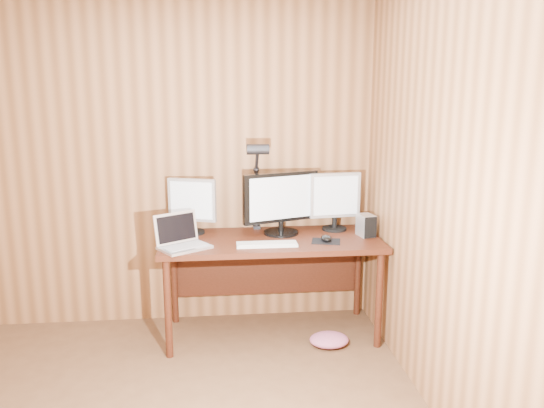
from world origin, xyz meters
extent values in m
plane|color=#945D35|center=(0.00, 2.00, 1.25)|extent=(4.00, 0.00, 4.00)
plane|color=#945D35|center=(1.75, 0.00, 1.25)|extent=(0.00, 4.00, 4.00)
cube|color=#3D190C|center=(0.93, 1.63, 0.73)|extent=(1.60, 0.70, 0.04)
cube|color=#3D190C|center=(0.93, 1.95, 0.45)|extent=(1.48, 0.02, 0.51)
cylinder|color=#3D190C|center=(0.19, 1.34, 0.35)|extent=(0.05, 0.05, 0.71)
cylinder|color=#3D190C|center=(0.19, 1.92, 0.35)|extent=(0.05, 0.05, 0.71)
cylinder|color=#3D190C|center=(1.67, 1.34, 0.35)|extent=(0.05, 0.05, 0.71)
cylinder|color=#3D190C|center=(1.67, 1.92, 0.35)|extent=(0.05, 0.05, 0.71)
cylinder|color=black|center=(1.02, 1.76, 0.76)|extent=(0.26, 0.26, 0.02)
cylinder|color=black|center=(1.02, 1.76, 0.81)|extent=(0.04, 0.04, 0.08)
cube|color=black|center=(1.02, 1.76, 1.03)|extent=(0.58, 0.24, 0.37)
cube|color=silver|center=(1.02, 1.73, 1.03)|extent=(0.50, 0.18, 0.32)
cylinder|color=black|center=(0.35, 1.84, 0.76)|extent=(0.18, 0.18, 0.02)
cylinder|color=black|center=(0.35, 1.84, 0.81)|extent=(0.04, 0.04, 0.08)
cube|color=#B4B4B9|center=(0.35, 1.84, 1.01)|extent=(0.36, 0.15, 0.32)
cube|color=silver|center=(0.35, 1.82, 1.01)|extent=(0.31, 0.11, 0.28)
cylinder|color=black|center=(1.44, 1.83, 0.76)|extent=(0.19, 0.19, 0.02)
cylinder|color=black|center=(1.44, 1.83, 0.81)|extent=(0.04, 0.04, 0.08)
cube|color=#B4B4B9|center=(1.44, 1.83, 1.03)|extent=(0.40, 0.08, 0.34)
cube|color=silver|center=(1.45, 1.81, 1.03)|extent=(0.35, 0.04, 0.30)
cube|color=silver|center=(0.31, 1.43, 0.76)|extent=(0.40, 0.37, 0.02)
cube|color=silver|center=(0.25, 1.53, 0.88)|extent=(0.30, 0.22, 0.22)
cube|color=black|center=(0.25, 1.53, 0.88)|extent=(0.26, 0.19, 0.18)
cube|color=#B2B2B7|center=(0.31, 1.43, 0.77)|extent=(0.31, 0.27, 0.00)
cube|color=white|center=(0.88, 1.45, 0.76)|extent=(0.43, 0.13, 0.02)
cube|color=white|center=(0.88, 1.45, 0.77)|extent=(0.40, 0.11, 0.00)
cube|color=black|center=(1.31, 1.51, 0.75)|extent=(0.23, 0.21, 0.00)
ellipsoid|color=black|center=(1.31, 1.51, 0.77)|extent=(0.11, 0.14, 0.04)
cube|color=silver|center=(1.64, 1.63, 0.83)|extent=(0.13, 0.16, 0.16)
cube|color=black|center=(1.65, 1.56, 0.83)|extent=(0.10, 0.03, 0.16)
cube|color=silver|center=(0.96, 1.44, 0.76)|extent=(0.05, 0.09, 0.01)
cube|color=black|center=(0.96, 1.44, 0.76)|extent=(0.04, 0.06, 0.00)
cylinder|color=black|center=(1.69, 1.78, 0.81)|extent=(0.05, 0.05, 0.12)
cube|color=black|center=(0.85, 1.94, 0.74)|extent=(0.06, 0.07, 0.07)
cylinder|color=black|center=(0.85, 1.94, 0.98)|extent=(0.03, 0.03, 0.46)
sphere|color=black|center=(0.85, 1.94, 1.21)|extent=(0.05, 0.05, 0.05)
cylinder|color=black|center=(0.85, 1.87, 1.30)|extent=(0.02, 0.16, 0.19)
cylinder|color=black|center=(0.85, 1.77, 1.39)|extent=(0.17, 0.08, 0.08)
camera|label=1|loc=(0.55, -2.10, 1.81)|focal=35.00mm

